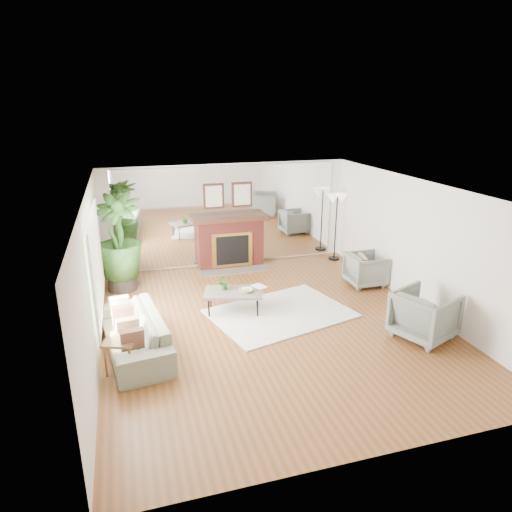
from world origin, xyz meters
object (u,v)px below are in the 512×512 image
object	(u,v)px
armchair_front	(425,315)
floor_lamp	(337,204)
fireplace	(230,241)
sofa	(134,333)
side_table	(121,344)
potted_ficus	(118,240)
coffee_table	(233,293)
armchair_back	(366,269)

from	to	relation	value
armchair_front	floor_lamp	world-z (taller)	floor_lamp
fireplace	sofa	size ratio (longest dim) A/B	0.93
sofa	side_table	size ratio (longest dim) A/B	3.69
armchair_front	potted_ficus	distance (m)	6.21
coffee_table	potted_ficus	distance (m)	2.82
armchair_front	potted_ficus	xyz separation A→B (m)	(-4.95, 3.68, 0.70)
armchair_back	side_table	size ratio (longest dim) A/B	1.33
fireplace	armchair_front	size ratio (longest dim) A/B	2.21
armchair_front	fireplace	bearing A→B (deg)	5.57
sofa	side_table	xyz separation A→B (m)	(-0.20, -0.55, 0.12)
armchair_back	potted_ficus	bearing A→B (deg)	78.07
coffee_table	armchair_front	xyz separation A→B (m)	(2.91, -1.88, 0.02)
armchair_front	side_table	world-z (taller)	armchair_front
coffee_table	floor_lamp	bearing A→B (deg)	35.73
fireplace	floor_lamp	world-z (taller)	fireplace
side_table	potted_ficus	distance (m)	3.36
coffee_table	armchair_front	size ratio (longest dim) A/B	1.33
coffee_table	floor_lamp	distance (m)	4.15
floor_lamp	side_table	bearing A→B (deg)	-144.38
fireplace	side_table	size ratio (longest dim) A/B	3.44
potted_ficus	floor_lamp	bearing A→B (deg)	5.85
fireplace	floor_lamp	distance (m)	2.83
coffee_table	sofa	xyz separation A→B (m)	(-1.89, -0.95, -0.08)
fireplace	floor_lamp	bearing A→B (deg)	-5.07
fireplace	side_table	distance (m)	4.86
coffee_table	sofa	world-z (taller)	sofa
potted_ficus	side_table	bearing A→B (deg)	-90.87
potted_ficus	sofa	bearing A→B (deg)	-86.87
armchair_front	side_table	distance (m)	5.02
side_table	potted_ficus	world-z (taller)	potted_ficus
side_table	fireplace	bearing A→B (deg)	56.95
armchair_back	floor_lamp	distance (m)	2.11
sofa	armchair_front	size ratio (longest dim) A/B	2.36
armchair_front	side_table	xyz separation A→B (m)	(-5.00, 0.39, 0.02)
coffee_table	floor_lamp	size ratio (longest dim) A/B	0.72
armchair_back	potted_ficus	world-z (taller)	potted_ficus
coffee_table	side_table	xyz separation A→B (m)	(-2.09, -1.49, 0.04)
armchair_back	floor_lamp	size ratio (longest dim) A/B	0.46
coffee_table	side_table	distance (m)	2.57
sofa	armchair_front	xyz separation A→B (m)	(4.80, -0.94, 0.10)
floor_lamp	armchair_back	bearing A→B (deg)	-93.19
potted_ficus	armchair_front	bearing A→B (deg)	-36.62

